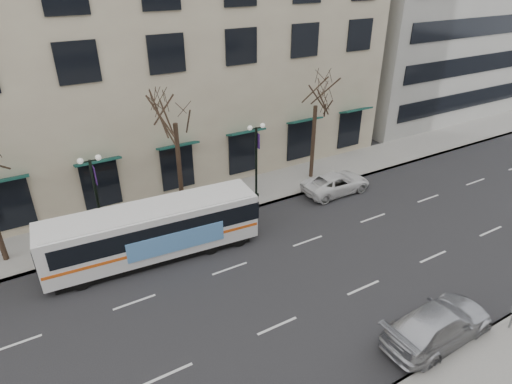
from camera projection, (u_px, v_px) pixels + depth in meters
ground at (251, 295)px, 20.46m from camera, size 160.00×160.00×0.00m
sidewalk_far at (250, 192)px, 29.50m from camera, size 80.00×4.00×0.15m
tree_far_mid at (174, 107)px, 23.91m from camera, size 3.60×3.60×8.55m
tree_far_right at (316, 92)px, 28.54m from camera, size 3.60×3.60×8.06m
lamp_post_left at (97, 195)px, 23.13m from camera, size 1.22×0.45×5.21m
lamp_post_right at (256, 158)px, 27.53m from camera, size 1.22×0.45×5.21m
city_bus at (154, 230)px, 22.43m from camera, size 11.31×3.24×3.03m
silver_car at (439, 324)px, 17.77m from camera, size 5.48×2.35×1.57m
white_pickup at (336, 183)px, 29.35m from camera, size 4.92×2.28×1.37m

